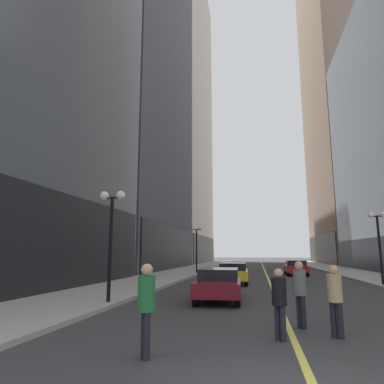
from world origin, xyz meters
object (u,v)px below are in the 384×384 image
at_px(car_yellow, 233,272).
at_px(street_lamp_left_far, 197,239).
at_px(pedestrian_in_tan_trench, 335,295).
at_px(street_lamp_left_near, 112,220).
at_px(car_red, 296,267).
at_px(pedestrian_in_grey_suit, 300,289).
at_px(pedestrian_in_black_coat, 279,298).
at_px(car_maroon, 219,283).
at_px(street_lamp_right_mid, 378,231).
at_px(pedestrian_in_green_parka, 146,302).

xyz_separation_m(car_yellow, street_lamp_left_far, (-4.05, 9.33, 2.54)).
height_order(car_yellow, pedestrian_in_tan_trench, pedestrian_in_tan_trench).
height_order(pedestrian_in_tan_trench, street_lamp_left_near, street_lamp_left_near).
xyz_separation_m(car_red, street_lamp_left_near, (-8.99, -19.74, 2.54)).
xyz_separation_m(pedestrian_in_grey_suit, street_lamp_left_near, (-6.74, 2.71, 2.22)).
height_order(pedestrian_in_black_coat, pedestrian_in_tan_trench, pedestrian_in_tan_trench).
bearing_deg(street_lamp_left_near, car_maroon, 27.74).
relative_size(car_yellow, car_red, 0.93).
bearing_deg(pedestrian_in_black_coat, street_lamp_right_mid, 63.91).
height_order(pedestrian_in_tan_trench, street_lamp_right_mid, street_lamp_right_mid).
bearing_deg(car_maroon, pedestrian_in_grey_suit, -60.43).
height_order(pedestrian_in_black_coat, pedestrian_in_grey_suit, pedestrian_in_grey_suit).
xyz_separation_m(car_yellow, pedestrian_in_black_coat, (2.06, -14.33, 0.22)).
height_order(car_maroon, pedestrian_in_green_parka, pedestrian_in_green_parka).
relative_size(car_maroon, street_lamp_left_far, 0.97).
xyz_separation_m(pedestrian_in_green_parka, street_lamp_left_near, (-3.47, 6.00, 2.21)).
distance_m(pedestrian_in_grey_suit, street_lamp_right_mid, 13.86).
height_order(car_maroon, pedestrian_in_black_coat, pedestrian_in_black_coat).
height_order(car_maroon, car_red, same).
bearing_deg(pedestrian_in_tan_trench, car_red, 86.22).
distance_m(pedestrian_in_tan_trench, street_lamp_right_mid, 14.42).
bearing_deg(car_yellow, pedestrian_in_green_parka, -92.05).
bearing_deg(pedestrian_in_grey_suit, car_red, 84.29).
relative_size(pedestrian_in_tan_trench, pedestrian_in_grey_suit, 0.96).
bearing_deg(car_red, car_maroon, -105.77).
height_order(pedestrian_in_black_coat, street_lamp_left_far, street_lamp_left_far).
relative_size(street_lamp_left_near, street_lamp_right_mid, 1.00).
xyz_separation_m(car_red, pedestrian_in_green_parka, (-5.52, -25.74, 0.32)).
bearing_deg(car_red, street_lamp_left_far, -178.64).
xyz_separation_m(street_lamp_left_near, street_lamp_left_far, (0.00, 19.53, 0.00)).
relative_size(pedestrian_in_green_parka, street_lamp_left_far, 0.40).
bearing_deg(street_lamp_left_far, car_maroon, -77.05).
bearing_deg(street_lamp_right_mid, street_lamp_left_near, -143.27).
xyz_separation_m(car_maroon, car_red, (4.98, 17.64, 0.00)).
relative_size(pedestrian_in_black_coat, pedestrian_in_grey_suit, 0.92).
height_order(car_red, pedestrian_in_black_coat, pedestrian_in_black_coat).
bearing_deg(pedestrian_in_black_coat, pedestrian_in_tan_trench, 20.01).
relative_size(street_lamp_left_far, street_lamp_right_mid, 1.00).
distance_m(car_red, street_lamp_right_mid, 11.17).
relative_size(car_yellow, pedestrian_in_grey_suit, 2.47).
distance_m(pedestrian_in_tan_trench, pedestrian_in_grey_suit, 1.17).
xyz_separation_m(pedestrian_in_tan_trench, street_lamp_left_near, (-7.44, 3.65, 2.26)).
relative_size(car_yellow, street_lamp_left_near, 0.99).
bearing_deg(pedestrian_in_green_parka, street_lamp_left_near, 120.01).
height_order(pedestrian_in_green_parka, street_lamp_right_mid, street_lamp_right_mid).
bearing_deg(street_lamp_right_mid, street_lamp_left_far, 142.06).
xyz_separation_m(pedestrian_in_tan_trench, street_lamp_right_mid, (5.36, 13.20, 2.26)).
distance_m(car_maroon, street_lamp_left_near, 5.19).
xyz_separation_m(pedestrian_in_green_parka, street_lamp_left_far, (-3.47, 25.53, 2.21)).
height_order(pedestrian_in_green_parka, street_lamp_left_far, street_lamp_left_far).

